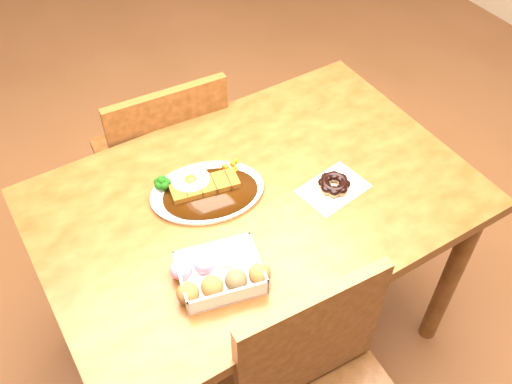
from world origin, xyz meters
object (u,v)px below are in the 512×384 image
chair_far (165,161)px  pon_de_ring (334,184)px  katsu_curry_plate (205,190)px  table (256,219)px  donut_box (219,273)px

chair_far → pon_de_ring: chair_far is taller
chair_far → katsu_curry_plate: bearing=87.5°
katsu_curry_plate → table: bearing=-35.8°
table → chair_far: 0.57m
table → pon_de_ring: pon_de_ring is taller
pon_de_ring → table: bearing=155.4°
table → donut_box: (-0.23, -0.19, 0.13)m
chair_far → katsu_curry_plate: (-0.05, -0.45, 0.29)m
table → donut_box: bearing=-139.9°
pon_de_ring → katsu_curry_plate: bearing=151.0°
chair_far → katsu_curry_plate: size_ratio=2.42×
katsu_curry_plate → donut_box: katsu_curry_plate is taller
table → chair_far: (-0.06, 0.53, -0.17)m
katsu_curry_plate → donut_box: bearing=-111.7°
donut_box → pon_de_ring: bearing=13.1°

